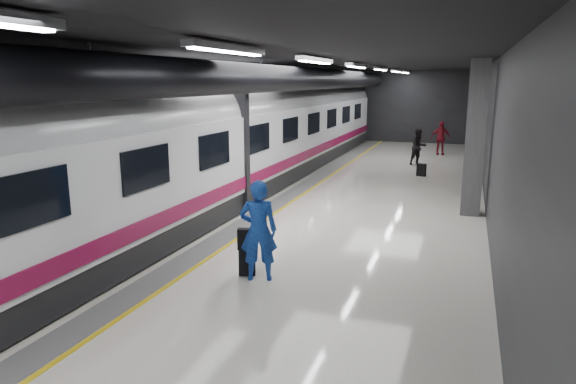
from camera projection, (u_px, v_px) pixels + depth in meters
The scene contains 9 objects.
ground at pixel (304, 217), 14.90m from camera, with size 40.00×40.00×0.00m, color white.
platform_hall at pixel (305, 93), 15.12m from camera, with size 10.02×40.02×4.51m.
train at pixel (202, 142), 15.50m from camera, with size 3.05×38.00×4.05m.
traveler_main at pixel (258, 231), 10.06m from camera, with size 0.74×0.48×2.02m, color blue.
suitcase_main at pixel (247, 262), 10.46m from camera, with size 0.33×0.21×0.54m, color black.
shoulder_bag at pixel (246, 239), 10.36m from camera, with size 0.32×0.17×0.43m, color black.
traveler_far_a at pixel (419, 147), 24.04m from camera, with size 0.83×0.64×1.70m, color black.
traveler_far_b at pixel (440, 138), 27.37m from camera, with size 1.04×0.43×1.78m, color maroon.
suitcase_far at pixel (421, 170), 21.33m from camera, with size 0.35×0.23×0.52m, color black.
Camera 1 is at (4.32, -13.74, 3.89)m, focal length 32.00 mm.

